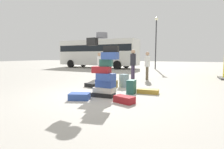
% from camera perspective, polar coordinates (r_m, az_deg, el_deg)
% --- Properties ---
extents(ground_plane, '(80.00, 80.00, 0.00)m').
position_cam_1_polar(ground_plane, '(6.20, -6.01, -6.94)').
color(ground_plane, '#ADA89E').
extents(suitcase_tower, '(0.99, 0.62, 2.15)m').
position_cam_1_polar(suitcase_tower, '(5.97, -2.33, 0.88)').
color(suitcase_tower, black).
rests_on(suitcase_tower, ground).
extents(suitcase_navy_white_trunk, '(0.74, 0.59, 0.21)m').
position_cam_1_polar(suitcase_navy_white_trunk, '(5.75, -10.49, -6.99)').
color(suitcase_navy_white_trunk, '#334F99').
rests_on(suitcase_navy_white_trunk, ground).
extents(suitcase_maroon_upright_blue, '(0.69, 0.52, 0.20)m').
position_cam_1_polar(suitcase_maroon_upright_blue, '(5.29, 4.01, -8.06)').
color(suitcase_maroon_upright_blue, maroon).
rests_on(suitcase_maroon_upright_blue, ground).
extents(suitcase_tan_foreground_far, '(0.57, 0.40, 0.32)m').
position_cam_1_polar(suitcase_tan_foreground_far, '(7.74, -0.53, -3.09)').
color(suitcase_tan_foreground_far, '#B28C33').
rests_on(suitcase_tan_foreground_far, ground).
extents(suitcase_teal_behind_tower, '(0.28, 0.39, 0.51)m').
position_cam_1_polar(suitcase_teal_behind_tower, '(6.53, 6.30, -4.00)').
color(suitcase_teal_behind_tower, '#26594C').
rests_on(suitcase_teal_behind_tower, ground).
extents(suitcase_slate_foreground_near, '(0.41, 0.41, 0.58)m').
position_cam_1_polar(suitcase_slate_foreground_near, '(7.87, 3.90, -2.00)').
color(suitcase_slate_foreground_near, gray).
rests_on(suitcase_slate_foreground_near, ground).
extents(suitcase_tan_left_side, '(0.79, 0.40, 0.16)m').
position_cam_1_polar(suitcase_tan_left_side, '(6.71, 11.55, -5.31)').
color(suitcase_tan_left_side, '#B28C33').
rests_on(suitcase_tan_left_side, ground).
extents(suitcase_black_right_side, '(0.66, 0.57, 0.17)m').
position_cam_1_polar(suitcase_black_right_side, '(7.98, -6.48, -3.39)').
color(suitcase_black_right_side, black).
rests_on(suitcase_black_right_side, ground).
extents(person_bearded_onlooker, '(0.30, 0.34, 1.72)m').
position_cam_1_polar(person_bearded_onlooker, '(9.51, 6.83, 3.87)').
color(person_bearded_onlooker, '#3F334C').
rests_on(person_bearded_onlooker, ground).
extents(person_tourist_with_camera, '(0.30, 0.30, 1.59)m').
position_cam_1_polar(person_tourist_with_camera, '(11.12, -4.11, 3.78)').
color(person_tourist_with_camera, brown).
rests_on(person_tourist_with_camera, ground).
extents(person_passerby_in_red, '(0.30, 0.34, 1.62)m').
position_cam_1_polar(person_passerby_in_red, '(10.48, 11.38, 3.60)').
color(person_passerby_in_red, brown).
rests_on(person_passerby_in_red, ground).
extents(parked_bus, '(9.54, 3.23, 3.15)m').
position_cam_1_polar(parked_bus, '(20.69, -4.53, 7.28)').
color(parked_bus, silver).
rests_on(parked_bus, ground).
extents(lamp_post, '(0.36, 0.36, 5.38)m').
position_cam_1_polar(lamp_post, '(19.31, 14.10, 12.39)').
color(lamp_post, '#333338').
rests_on(lamp_post, ground).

